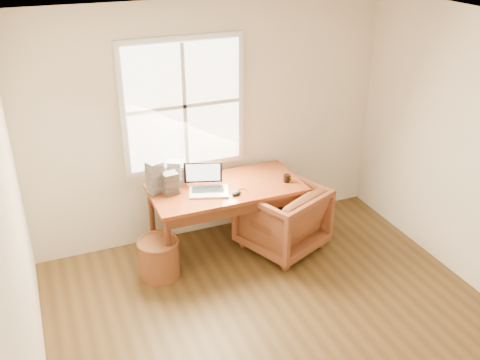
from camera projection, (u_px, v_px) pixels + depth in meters
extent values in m
cube|color=#4F381B|center=(304.00, 357.00, 4.47)|extent=(4.00, 4.50, 0.02)
cube|color=white|center=(326.00, 41.00, 3.31)|extent=(4.00, 4.50, 0.02)
cube|color=beige|center=(210.00, 123.00, 5.76)|extent=(4.00, 0.02, 2.60)
cube|color=beige|center=(19.00, 288.00, 3.21)|extent=(0.02, 4.50, 2.60)
cube|color=silver|center=(183.00, 105.00, 5.52)|extent=(1.32, 0.05, 1.42)
cube|color=white|center=(184.00, 106.00, 5.49)|extent=(1.20, 0.02, 1.30)
cube|color=silver|center=(185.00, 106.00, 5.48)|extent=(0.04, 0.02, 1.30)
cube|color=silver|center=(185.00, 106.00, 5.48)|extent=(1.20, 0.02, 0.04)
cube|color=brown|center=(226.00, 188.00, 5.64)|extent=(1.60, 0.80, 0.04)
imported|color=brown|center=(282.00, 218.00, 5.79)|extent=(1.04, 1.05, 0.74)
cylinder|color=brown|center=(159.00, 259.00, 5.39)|extent=(0.52, 0.52, 0.40)
ellipsoid|color=black|center=(236.00, 194.00, 5.44)|extent=(0.11, 0.08, 0.03)
cylinder|color=black|center=(287.00, 178.00, 5.70)|extent=(0.08, 0.08, 0.08)
cube|color=silver|center=(175.00, 173.00, 5.61)|extent=(0.17, 0.17, 0.27)
cube|color=#232327|center=(170.00, 183.00, 5.44)|extent=(0.16, 0.15, 0.23)
cube|color=#9496A1|center=(155.00, 177.00, 5.43)|extent=(0.19, 0.18, 0.34)
cube|color=silver|center=(182.00, 173.00, 5.69)|extent=(0.16, 0.15, 0.19)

